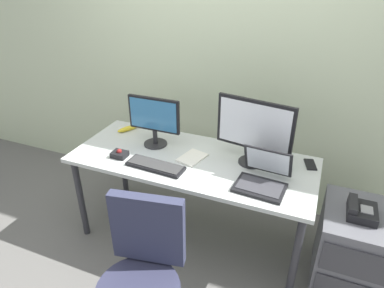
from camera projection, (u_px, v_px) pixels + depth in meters
The scene contains 14 objects.
ground_plane at pixel (192, 235), 2.80m from camera, with size 8.00×8.00×0.00m, color #64625F.
back_wall at pixel (226, 45), 2.71m from camera, with size 6.00×0.10×2.80m, color beige.
desk at pixel (192, 167), 2.49m from camera, with size 1.76×0.73×0.73m.
file_cabinet at pixel (350, 250), 2.25m from camera, with size 0.42×0.53×0.61m.
desk_phone at pixel (361, 211), 2.08m from camera, with size 0.17×0.20×0.09m.
monitor_main at pixel (254, 128), 2.27m from camera, with size 0.54×0.18×0.47m.
monitor_side at pixel (154, 119), 2.53m from camera, with size 0.41×0.18×0.38m.
keyboard at pixel (155, 166), 2.34m from camera, with size 0.42×0.16×0.03m.
laptop at pixel (263, 178), 2.15m from camera, with size 0.33×0.33×0.23m.
trackball_mouse at pixel (120, 154), 2.46m from camera, with size 0.11×0.09×0.07m.
coffee_mug at pixel (281, 161), 2.32m from camera, with size 0.10×0.09×0.11m.
paper_notepad at pixel (192, 158), 2.45m from camera, with size 0.15×0.21×0.01m, color white.
cell_phone at pixel (310, 164), 2.37m from camera, with size 0.07×0.14×0.01m, color black.
banana at pixel (128, 129), 2.84m from camera, with size 0.19×0.04×0.04m, color yellow.
Camera 1 is at (0.80, -1.95, 2.00)m, focal length 31.81 mm.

